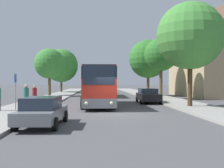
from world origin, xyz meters
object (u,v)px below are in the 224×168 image
tree_right_near (190,36)px  parked_car_right_near (148,95)px  bus_rear (96,84)px  pedestrian_waiting_near (26,97)px  bus_stop_sign (16,87)px  tree_right_mid (161,55)px  parked_car_left_curb (42,111)px  pedestrian_walking_back (35,96)px  tree_left_far (61,66)px  tree_right_far (148,59)px  bus_front (98,86)px  tree_left_near (50,64)px  bus_middle (96,84)px

tree_right_near → parked_car_right_near: bearing=117.4°
bus_rear → pedestrian_waiting_near: (-4.94, -35.19, -0.67)m
bus_stop_sign → tree_right_mid: (13.90, 12.72, 3.76)m
parked_car_left_curb → pedestrian_walking_back: pedestrian_walking_back is taller
pedestrian_waiting_near → tree_left_far: bearing=-67.8°
pedestrian_waiting_near → tree_right_far: tree_right_far is taller
bus_front → tree_left_near: 17.59m
pedestrian_walking_back → tree_left_far: tree_left_far is taller
bus_rear → tree_left_far: tree_left_far is taller
tree_right_near → tree_right_far: tree_right_near is taller
bus_front → parked_car_left_curb: 11.18m
bus_front → pedestrian_walking_back: bearing=-152.1°
bus_stop_sign → pedestrian_walking_back: 2.12m
parked_car_right_near → pedestrian_waiting_near: pedestrian_waiting_near is taller
bus_front → tree_left_far: bearing=104.1°
bus_front → bus_middle: size_ratio=0.96×
bus_stop_sign → tree_left_far: (-1.07, 33.44, 3.64)m
bus_middle → parked_car_right_near: size_ratio=2.41×
bus_front → tree_left_near: tree_left_near is taller
bus_rear → parked_car_left_curb: bearing=-94.9°
bus_front → bus_stop_sign: bus_front is taller
tree_right_mid → parked_car_left_curb: bearing=-119.3°
parked_car_left_curb → tree_right_far: size_ratio=0.54×
tree_left_near → tree_right_far: tree_right_far is taller
bus_rear → pedestrian_waiting_near: size_ratio=6.18×
bus_stop_sign → pedestrian_waiting_near: bus_stop_sign is taller
pedestrian_waiting_near → tree_left_near: tree_left_near is taller
pedestrian_walking_back → bus_stop_sign: bearing=-25.4°
parked_car_right_near → tree_left_near: bearing=-46.1°
pedestrian_walking_back → tree_left_far: (-2.03, 31.71, 4.38)m
bus_front → bus_rear: 30.08m
bus_middle → tree_right_far: size_ratio=1.32×
pedestrian_waiting_near → pedestrian_walking_back: (0.02, 2.44, -0.05)m
bus_rear → pedestrian_walking_back: size_ratio=6.50×
tree_right_far → tree_left_far: bearing=137.6°
pedestrian_waiting_near → tree_right_mid: 19.18m
bus_rear → tree_right_mid: size_ratio=1.53×
bus_rear → tree_right_far: size_ratio=1.36×
bus_front → pedestrian_waiting_near: (-5.12, -5.11, -0.74)m
tree_right_near → pedestrian_walking_back: bearing=-178.5°
tree_left_far → tree_left_near: bearing=-90.0°
parked_car_left_curb → bus_rear: bearing=89.0°
bus_middle → parked_car_left_curb: size_ratio=2.45×
parked_car_left_curb → bus_front: bearing=77.8°
parked_car_right_near → pedestrian_walking_back: 11.45m
pedestrian_waiting_near → tree_right_mid: tree_right_mid is taller
bus_stop_sign → tree_right_mid: size_ratio=0.35×
bus_rear → tree_right_far: bearing=-62.9°
pedestrian_waiting_near → tree_left_far: tree_left_far is taller
bus_front → tree_left_far: size_ratio=1.24×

